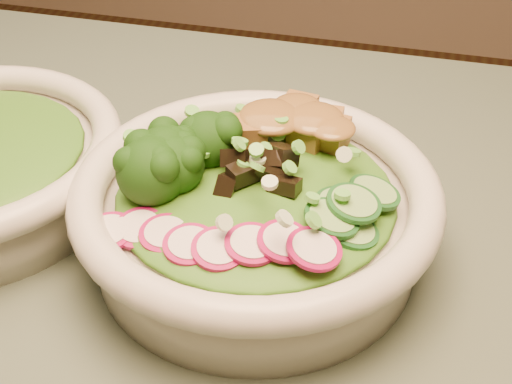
# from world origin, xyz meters

# --- Properties ---
(salad_bowl) EXTENTS (0.26, 0.26, 0.07)m
(salad_bowl) POSITION_xyz_m (-0.02, 0.05, 0.79)
(salad_bowl) COLOR beige
(salad_bowl) RESTS_ON dining_table
(lettuce_bed) EXTENTS (0.19, 0.19, 0.02)m
(lettuce_bed) POSITION_xyz_m (-0.02, 0.05, 0.81)
(lettuce_bed) COLOR #275812
(lettuce_bed) RESTS_ON salad_bowl
(broccoli_florets) EXTENTS (0.09, 0.08, 0.04)m
(broccoli_florets) POSITION_xyz_m (-0.08, 0.06, 0.82)
(broccoli_florets) COLOR black
(broccoli_florets) RESTS_ON salad_bowl
(radish_slices) EXTENTS (0.11, 0.06, 0.02)m
(radish_slices) POSITION_xyz_m (-0.03, -0.01, 0.81)
(radish_slices) COLOR #970B48
(radish_slices) RESTS_ON salad_bowl
(cucumber_slices) EXTENTS (0.08, 0.08, 0.03)m
(cucumber_slices) POSITION_xyz_m (0.04, 0.04, 0.82)
(cucumber_slices) COLOR #89BC68
(cucumber_slices) RESTS_ON salad_bowl
(mushroom_heap) EXTENTS (0.08, 0.08, 0.04)m
(mushroom_heap) POSITION_xyz_m (-0.02, 0.06, 0.82)
(mushroom_heap) COLOR black
(mushroom_heap) RESTS_ON salad_bowl
(tofu_cubes) EXTENTS (0.09, 0.07, 0.03)m
(tofu_cubes) POSITION_xyz_m (-0.01, 0.11, 0.82)
(tofu_cubes) COLOR brown
(tofu_cubes) RESTS_ON salad_bowl
(peanut_sauce) EXTENTS (0.07, 0.05, 0.02)m
(peanut_sauce) POSITION_xyz_m (-0.01, 0.11, 0.83)
(peanut_sauce) COLOR brown
(peanut_sauce) RESTS_ON tofu_cubes
(scallion_garnish) EXTENTS (0.18, 0.18, 0.02)m
(scallion_garnish) POSITION_xyz_m (-0.02, 0.05, 0.83)
(scallion_garnish) COLOR #62BE43
(scallion_garnish) RESTS_ON salad_bowl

